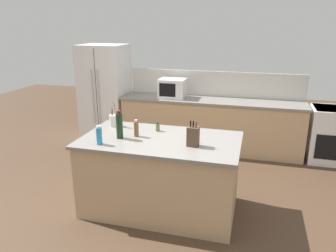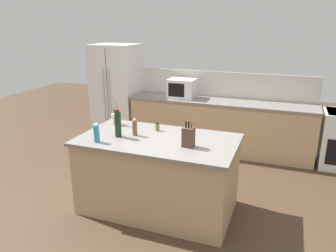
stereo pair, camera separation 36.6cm
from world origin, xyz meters
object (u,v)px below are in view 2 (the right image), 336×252
(knife_block, at_px, (188,137))
(wine_bottle, at_px, (118,124))
(microwave, at_px, (182,88))
(dish_soap_bottle, at_px, (97,133))
(pepper_grinder, at_px, (135,128))
(spice_jar_oregano, at_px, (157,127))
(refrigerator, at_px, (117,92))
(utensil_crock, at_px, (116,119))

(knife_block, height_order, wine_bottle, wine_bottle)
(microwave, bearing_deg, dish_soap_bottle, -94.27)
(pepper_grinder, distance_m, spice_jar_oregano, 0.33)
(refrigerator, distance_m, pepper_grinder, 2.70)
(microwave, bearing_deg, utensil_crock, -99.47)
(wine_bottle, bearing_deg, refrigerator, 119.41)
(refrigerator, relative_size, pepper_grinder, 8.93)
(knife_block, bearing_deg, pepper_grinder, 170.95)
(microwave, bearing_deg, refrigerator, 177.86)
(utensil_crock, distance_m, wine_bottle, 0.50)
(pepper_grinder, xyz_separation_m, wine_bottle, (-0.17, -0.11, 0.06))
(dish_soap_bottle, distance_m, pepper_grinder, 0.48)
(refrigerator, distance_m, utensil_crock, 2.21)
(refrigerator, height_order, utensil_crock, refrigerator)
(knife_block, relative_size, pepper_grinder, 1.39)
(knife_block, height_order, pepper_grinder, knife_block)
(dish_soap_bottle, bearing_deg, wine_bottle, 60.68)
(pepper_grinder, bearing_deg, refrigerator, 123.69)
(knife_block, xyz_separation_m, dish_soap_bottle, (-1.03, -0.23, -0.01))
(refrigerator, bearing_deg, utensil_crock, -61.18)
(knife_block, height_order, utensil_crock, utensil_crock)
(knife_block, height_order, dish_soap_bottle, knife_block)
(spice_jar_oregano, bearing_deg, wine_bottle, -133.87)
(pepper_grinder, bearing_deg, utensil_crock, 144.20)
(dish_soap_bottle, relative_size, pepper_grinder, 1.06)
(refrigerator, distance_m, wine_bottle, 2.71)
(microwave, height_order, pepper_grinder, microwave)
(microwave, xyz_separation_m, knife_block, (0.84, -2.32, -0.06))
(utensil_crock, height_order, wine_bottle, wine_bottle)
(utensil_crock, xyz_separation_m, wine_bottle, (0.26, -0.42, 0.08))
(microwave, xyz_separation_m, spice_jar_oregano, (0.31, -1.93, -0.12))
(wine_bottle, bearing_deg, pepper_grinder, 33.35)
(utensil_crock, xyz_separation_m, dish_soap_bottle, (0.12, -0.68, 0.02))
(microwave, xyz_separation_m, dish_soap_bottle, (-0.19, -2.55, -0.06))
(dish_soap_bottle, height_order, pepper_grinder, dish_soap_bottle)
(dish_soap_bottle, relative_size, spice_jar_oregano, 2.04)
(refrigerator, distance_m, microwave, 1.39)
(utensil_crock, bearing_deg, pepper_grinder, -35.80)
(utensil_crock, height_order, dish_soap_bottle, utensil_crock)
(dish_soap_bottle, bearing_deg, pepper_grinder, 49.50)
(dish_soap_bottle, bearing_deg, spice_jar_oregano, 51.34)
(spice_jar_oregano, xyz_separation_m, wine_bottle, (-0.36, -0.37, 0.11))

